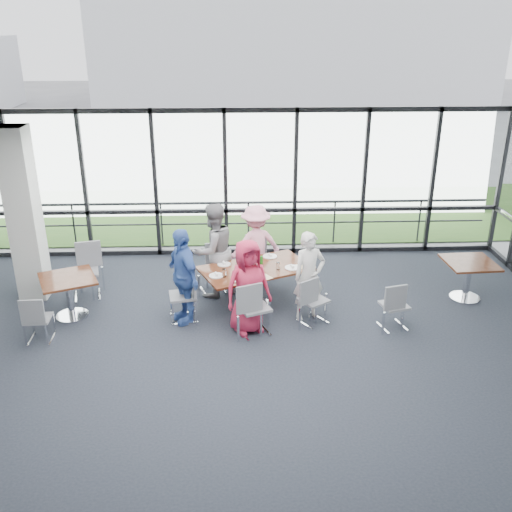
{
  "coord_description": "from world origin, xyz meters",
  "views": [
    {
      "loc": [
        0.19,
        -6.9,
        4.86
      ],
      "look_at": [
        0.54,
        2.14,
        1.1
      ],
      "focal_mm": 40.0,
      "sensor_mm": 36.0,
      "label": 1
    }
  ],
  "objects_px": {
    "side_table_left": "(68,283)",
    "diner_end": "(183,276)",
    "diner_far_left": "(214,250)",
    "chair_main_fl": "(212,269)",
    "chair_main_nl": "(254,308)",
    "chair_spare_r": "(394,305)",
    "main_table": "(255,274)",
    "chair_spare_lb": "(85,272)",
    "side_table_right": "(469,267)",
    "diner_far_right": "(256,245)",
    "diner_near_left": "(248,287)",
    "diner_near_right": "(309,276)",
    "chair_main_end": "(183,296)",
    "chair_main_fr": "(255,261)",
    "chair_spare_la": "(38,319)",
    "chair_main_nr": "(314,300)",
    "structural_column": "(24,216)"
  },
  "relations": [
    {
      "from": "side_table_left",
      "to": "diner_end",
      "type": "relative_size",
      "value": 0.7
    },
    {
      "from": "diner_far_left",
      "to": "chair_main_fl",
      "type": "height_order",
      "value": "diner_far_left"
    },
    {
      "from": "chair_main_nl",
      "to": "chair_spare_r",
      "type": "bearing_deg",
      "value": -20.02
    },
    {
      "from": "main_table",
      "to": "chair_main_fl",
      "type": "distance_m",
      "value": 1.03
    },
    {
      "from": "diner_end",
      "to": "chair_spare_lb",
      "type": "relative_size",
      "value": 1.69
    },
    {
      "from": "side_table_left",
      "to": "side_table_right",
      "type": "distance_m",
      "value": 7.23
    },
    {
      "from": "main_table",
      "to": "diner_far_right",
      "type": "height_order",
      "value": "diner_far_right"
    },
    {
      "from": "diner_near_left",
      "to": "diner_near_right",
      "type": "distance_m",
      "value": 1.14
    },
    {
      "from": "diner_far_left",
      "to": "diner_far_right",
      "type": "height_order",
      "value": "diner_far_left"
    },
    {
      "from": "diner_end",
      "to": "chair_main_fl",
      "type": "relative_size",
      "value": 1.86
    },
    {
      "from": "diner_far_left",
      "to": "chair_main_nl",
      "type": "xyz_separation_m",
      "value": [
        0.7,
        -1.5,
        -0.42
      ]
    },
    {
      "from": "chair_main_fl",
      "to": "chair_main_end",
      "type": "relative_size",
      "value": 0.99
    },
    {
      "from": "diner_near_left",
      "to": "diner_far_left",
      "type": "distance_m",
      "value": 1.51
    },
    {
      "from": "diner_near_right",
      "to": "chair_main_fr",
      "type": "xyz_separation_m",
      "value": [
        -0.88,
        1.49,
        -0.33
      ]
    },
    {
      "from": "diner_far_left",
      "to": "chair_spare_la",
      "type": "distance_m",
      "value": 3.26
    },
    {
      "from": "side_table_left",
      "to": "diner_end",
      "type": "bearing_deg",
      "value": -6.08
    },
    {
      "from": "side_table_right",
      "to": "chair_main_nl",
      "type": "xyz_separation_m",
      "value": [
        -4.02,
        -1.14,
        -0.16
      ]
    },
    {
      "from": "chair_spare_r",
      "to": "chair_spare_la",
      "type": "bearing_deg",
      "value": 166.89
    },
    {
      "from": "side_table_left",
      "to": "chair_spare_la",
      "type": "height_order",
      "value": "chair_spare_la"
    },
    {
      "from": "side_table_right",
      "to": "diner_near_right",
      "type": "relative_size",
      "value": 0.59
    },
    {
      "from": "diner_near_left",
      "to": "chair_spare_lb",
      "type": "xyz_separation_m",
      "value": [
        -3.01,
        1.38,
        -0.31
      ]
    },
    {
      "from": "side_table_left",
      "to": "side_table_right",
      "type": "height_order",
      "value": "same"
    },
    {
      "from": "diner_near_right",
      "to": "chair_spare_r",
      "type": "height_order",
      "value": "diner_near_right"
    },
    {
      "from": "diner_near_right",
      "to": "chair_spare_la",
      "type": "bearing_deg",
      "value": 170.21
    },
    {
      "from": "chair_main_nl",
      "to": "chair_spare_r",
      "type": "relative_size",
      "value": 1.13
    },
    {
      "from": "diner_near_right",
      "to": "chair_main_end",
      "type": "relative_size",
      "value": 1.72
    },
    {
      "from": "chair_main_nr",
      "to": "chair_spare_lb",
      "type": "xyz_separation_m",
      "value": [
        -4.14,
        1.17,
        0.07
      ]
    },
    {
      "from": "diner_near_right",
      "to": "diner_far_left",
      "type": "relative_size",
      "value": 0.87
    },
    {
      "from": "side_table_left",
      "to": "chair_spare_lb",
      "type": "xyz_separation_m",
      "value": [
        0.09,
        0.78,
        -0.14
      ]
    },
    {
      "from": "main_table",
      "to": "chair_spare_r",
      "type": "height_order",
      "value": "chair_spare_r"
    },
    {
      "from": "diner_near_left",
      "to": "side_table_right",
      "type": "bearing_deg",
      "value": -10.44
    },
    {
      "from": "diner_end",
      "to": "chair_spare_lb",
      "type": "distance_m",
      "value": 2.19
    },
    {
      "from": "chair_main_nl",
      "to": "chair_spare_r",
      "type": "height_order",
      "value": "chair_main_nl"
    },
    {
      "from": "side_table_left",
      "to": "diner_end",
      "type": "xyz_separation_m",
      "value": [
        2.01,
        -0.21,
        0.21
      ]
    },
    {
      "from": "chair_spare_r",
      "to": "chair_main_nl",
      "type": "bearing_deg",
      "value": 167.29
    },
    {
      "from": "chair_main_fr",
      "to": "chair_spare_lb",
      "type": "distance_m",
      "value": 3.23
    },
    {
      "from": "chair_main_nl",
      "to": "chair_main_end",
      "type": "relative_size",
      "value": 1.05
    },
    {
      "from": "diner_far_right",
      "to": "chair_spare_la",
      "type": "distance_m",
      "value": 4.17
    },
    {
      "from": "side_table_left",
      "to": "chair_main_end",
      "type": "relative_size",
      "value": 1.29
    },
    {
      "from": "diner_near_right",
      "to": "chair_spare_r",
      "type": "xyz_separation_m",
      "value": [
        1.4,
        -0.43,
        -0.36
      ]
    },
    {
      "from": "diner_far_right",
      "to": "chair_main_end",
      "type": "bearing_deg",
      "value": 28.95
    },
    {
      "from": "diner_end",
      "to": "chair_spare_la",
      "type": "height_order",
      "value": "diner_end"
    },
    {
      "from": "diner_far_left",
      "to": "chair_spare_lb",
      "type": "xyz_separation_m",
      "value": [
        -2.41,
        -0.01,
        -0.4
      ]
    },
    {
      "from": "chair_main_fr",
      "to": "diner_near_right",
      "type": "bearing_deg",
      "value": 110.09
    },
    {
      "from": "chair_spare_la",
      "to": "diner_far_right",
      "type": "bearing_deg",
      "value": 28.1
    },
    {
      "from": "diner_near_right",
      "to": "chair_main_nr",
      "type": "bearing_deg",
      "value": -90.47
    },
    {
      "from": "diner_near_left",
      "to": "diner_far_left",
      "type": "relative_size",
      "value": 0.9
    },
    {
      "from": "chair_spare_lb",
      "to": "chair_spare_r",
      "type": "bearing_deg",
      "value": 151.92
    },
    {
      "from": "structural_column",
      "to": "chair_main_nl",
      "type": "distance_m",
      "value": 4.52
    },
    {
      "from": "chair_main_nl",
      "to": "side_table_left",
      "type": "bearing_deg",
      "value": 145.06
    }
  ]
}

